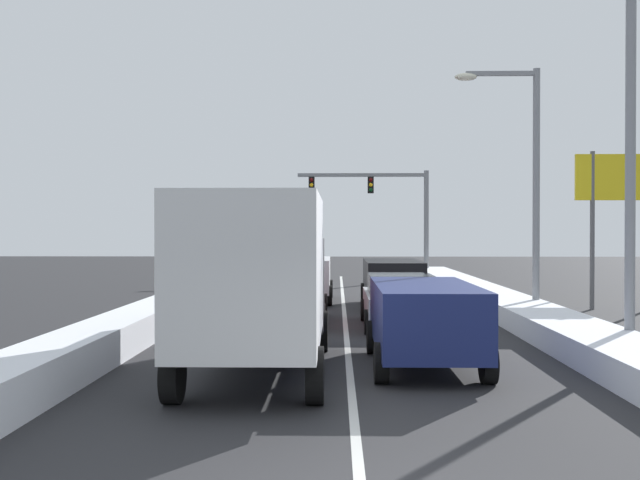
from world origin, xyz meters
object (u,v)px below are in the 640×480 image
object	(u,v)px
suv_white_center_lane_third	(304,275)
street_lamp_right_near	(614,120)
box_truck_center_lane_nearest	(259,275)
roadside_sign_right	(621,194)
sedan_silver_right_lane_second	(398,300)
suv_black_right_lane_third	(392,279)
traffic_light_gantry	(386,200)
suv_navy_right_lane_nearest	(424,317)
street_lamp_right_mid	(524,168)
suv_maroon_center_lane_second	(290,289)

from	to	relation	value
suv_white_center_lane_third	street_lamp_right_near	world-z (taller)	street_lamp_right_near
box_truck_center_lane_nearest	roadside_sign_right	bearing A→B (deg)	47.84
sedan_silver_right_lane_second	roadside_sign_right	distance (m)	10.17
suv_black_right_lane_third	suv_white_center_lane_third	distance (m)	3.83
street_lamp_right_near	traffic_light_gantry	bearing A→B (deg)	96.55
suv_black_right_lane_third	street_lamp_right_near	xyz separation A→B (m)	(4.00, -11.04, 4.13)
suv_black_right_lane_third	roadside_sign_right	bearing A→B (deg)	-6.06
suv_navy_right_lane_nearest	street_lamp_right_mid	xyz separation A→B (m)	(4.09, 8.75, 3.67)
box_truck_center_lane_nearest	street_lamp_right_near	xyz separation A→B (m)	(7.48, 2.33, 3.24)
sedan_silver_right_lane_second	suv_maroon_center_lane_second	size ratio (longest dim) A/B	0.92
box_truck_center_lane_nearest	suv_white_center_lane_third	bearing A→B (deg)	89.18
sedan_silver_right_lane_second	traffic_light_gantry	world-z (taller)	traffic_light_gantry
sedan_silver_right_lane_second	suv_black_right_lane_third	xyz separation A→B (m)	(0.28, 5.96, 0.25)
street_lamp_right_near	roadside_sign_right	world-z (taller)	street_lamp_right_near
traffic_light_gantry	roadside_sign_right	distance (m)	18.91
box_truck_center_lane_nearest	roadside_sign_right	distance (m)	17.05
suv_black_right_lane_third	suv_white_center_lane_third	world-z (taller)	same
street_lamp_right_near	roadside_sign_right	bearing A→B (deg)	69.21
sedan_silver_right_lane_second	suv_white_center_lane_third	world-z (taller)	suv_white_center_lane_third
sedan_silver_right_lane_second	suv_white_center_lane_third	bearing A→B (deg)	110.49
suv_navy_right_lane_nearest	street_lamp_right_mid	distance (m)	10.34
sedan_silver_right_lane_second	suv_black_right_lane_third	world-z (taller)	suv_black_right_lane_third
traffic_light_gantry	roadside_sign_right	xyz separation A→B (m)	(7.06, -17.54, -0.48)
suv_black_right_lane_third	suv_maroon_center_lane_second	size ratio (longest dim) A/B	1.00
box_truck_center_lane_nearest	suv_maroon_center_lane_second	bearing A→B (deg)	89.43
suv_black_right_lane_third	box_truck_center_lane_nearest	bearing A→B (deg)	-104.57
box_truck_center_lane_nearest	suv_maroon_center_lane_second	world-z (taller)	box_truck_center_lane_nearest
traffic_light_gantry	street_lamp_right_mid	xyz separation A→B (m)	(3.03, -20.34, 0.19)
traffic_light_gantry	street_lamp_right_near	bearing A→B (deg)	-83.45
box_truck_center_lane_nearest	street_lamp_right_mid	size ratio (longest dim) A/B	0.92
suv_white_center_lane_third	roadside_sign_right	world-z (taller)	roadside_sign_right
street_lamp_right_mid	roadside_sign_right	distance (m)	4.96
suv_maroon_center_lane_second	suv_white_center_lane_third	size ratio (longest dim) A/B	1.00
suv_maroon_center_lane_second	suv_black_right_lane_third	bearing A→B (deg)	55.87
sedan_silver_right_lane_second	box_truck_center_lane_nearest	size ratio (longest dim) A/B	0.62
suv_maroon_center_lane_second	street_lamp_right_near	distance (m)	10.40
suv_black_right_lane_third	box_truck_center_lane_nearest	size ratio (longest dim) A/B	0.68
suv_black_right_lane_third	box_truck_center_lane_nearest	world-z (taller)	box_truck_center_lane_nearest
traffic_light_gantry	street_lamp_right_mid	bearing A→B (deg)	-81.53
suv_maroon_center_lane_second	suv_white_center_lane_third	world-z (taller)	same
roadside_sign_right	suv_black_right_lane_third	bearing A→B (deg)	173.94
sedan_silver_right_lane_second	suv_maroon_center_lane_second	bearing A→B (deg)	162.93
traffic_light_gantry	suv_black_right_lane_third	bearing A→B (deg)	-92.79
suv_black_right_lane_third	suv_white_center_lane_third	xyz separation A→B (m)	(-3.26, 2.01, 0.00)
street_lamp_right_mid	roadside_sign_right	world-z (taller)	street_lamp_right_mid
suv_navy_right_lane_nearest	traffic_light_gantry	distance (m)	29.32
suv_navy_right_lane_nearest	suv_white_center_lane_third	xyz separation A→B (m)	(-3.00, 14.41, 0.00)
suv_navy_right_lane_nearest	suv_white_center_lane_third	size ratio (longest dim) A/B	1.00
sedan_silver_right_lane_second	traffic_light_gantry	distance (m)	22.99
suv_maroon_center_lane_second	suv_white_center_lane_third	bearing A→B (deg)	88.88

